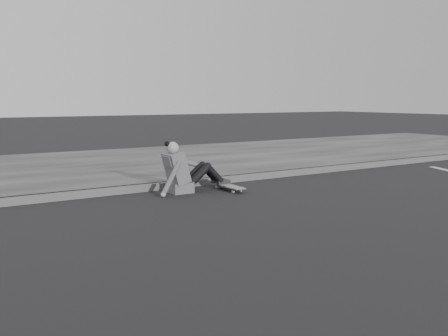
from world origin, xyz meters
name	(u,v)px	position (x,y,z in m)	size (l,w,h in m)	color
ground	(363,201)	(0.00, 0.00, 0.00)	(80.00, 80.00, 0.00)	black
curb	(263,176)	(0.00, 2.58, 0.06)	(24.00, 0.16, 0.12)	#4E4E4E
sidewalk	(190,160)	(0.00, 5.60, 0.06)	(24.00, 6.00, 0.12)	#3A3A3A
skateboard	(228,186)	(-1.25, 1.88, 0.07)	(0.20, 0.78, 0.09)	#979792
seated_woman	(184,171)	(-1.98, 2.13, 0.36)	(1.38, 0.46, 0.88)	#535356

